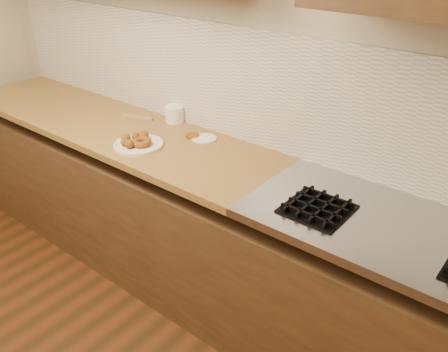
{
  "coord_description": "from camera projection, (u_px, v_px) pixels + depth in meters",
  "views": [
    {
      "loc": [
        1.54,
        0.07,
        1.95
      ],
      "look_at": [
        0.35,
        1.55,
        0.93
      ],
      "focal_mm": 38.0,
      "sensor_mm": 36.0,
      "label": 1
    }
  ],
  "objects": [
    {
      "name": "brass_jar_lid",
      "position": [
        193.0,
        136.0,
        2.62
      ],
      "size": [
        0.08,
        0.08,
        0.01
      ],
      "primitive_type": "cylinder",
      "rotation": [
        0.0,
        0.0,
        -0.04
      ],
      "color": "#AC6717",
      "rests_on": "butcher_block"
    },
    {
      "name": "tub_lid",
      "position": [
        204.0,
        138.0,
        2.59
      ],
      "size": [
        0.14,
        0.14,
        0.01
      ],
      "primitive_type": "cylinder",
      "rotation": [
        0.0,
        0.0,
        0.01
      ],
      "color": "white",
      "rests_on": "butcher_block"
    },
    {
      "name": "wall_back",
      "position": [
        226.0,
        53.0,
        2.46
      ],
      "size": [
        4.0,
        0.02,
        2.7
      ],
      "primitive_type": "cube",
      "color": "#B6AA8F",
      "rests_on": "ground"
    },
    {
      "name": "stovetop",
      "position": [
        407.0,
        236.0,
        1.83
      ],
      "size": [
        1.3,
        0.62,
        0.04
      ],
      "primitive_type": "cube",
      "color": "#9EA0A5",
      "rests_on": "base_cabinet"
    },
    {
      "name": "plastic_tub",
      "position": [
        174.0,
        114.0,
        2.8
      ],
      "size": [
        0.11,
        0.11,
        0.09
      ],
      "primitive_type": "cylinder",
      "rotation": [
        0.0,
        0.0,
        -0.02
      ],
      "color": "white",
      "rests_on": "butcher_block"
    },
    {
      "name": "ring_donut",
      "position": [
        142.0,
        142.0,
        2.48
      ],
      "size": [
        0.13,
        0.13,
        0.05
      ],
      "primitive_type": "torus",
      "rotation": [
        0.1,
        0.0,
        0.28
      ],
      "color": "brown",
      "rests_on": "donut_plate"
    },
    {
      "name": "burner_grates",
      "position": [
        394.0,
        236.0,
        1.78
      ],
      "size": [
        0.91,
        0.26,
        0.03
      ],
      "color": "black",
      "rests_on": "stovetop"
    },
    {
      "name": "donut_plate",
      "position": [
        138.0,
        145.0,
        2.51
      ],
      "size": [
        0.26,
        0.26,
        0.02
      ],
      "primitive_type": "cylinder",
      "color": "silver",
      "rests_on": "butcher_block"
    },
    {
      "name": "butcher_block",
      "position": [
        108.0,
        125.0,
        2.83
      ],
      "size": [
        2.3,
        0.62,
        0.04
      ],
      "primitive_type": "cube",
      "color": "olive",
      "rests_on": "base_cabinet"
    },
    {
      "name": "fried_dough_chunks",
      "position": [
        133.0,
        139.0,
        2.51
      ],
      "size": [
        0.14,
        0.2,
        0.05
      ],
      "color": "brown",
      "rests_on": "donut_plate"
    },
    {
      "name": "backsplash",
      "position": [
        224.0,
        81.0,
        2.52
      ],
      "size": [
        3.6,
        0.02,
        0.6
      ],
      "primitive_type": "cube",
      "color": "silver",
      "rests_on": "wall_back"
    },
    {
      "name": "wooden_utensil",
      "position": [
        137.0,
        117.0,
        2.86
      ],
      "size": [
        0.2,
        0.09,
        0.02
      ],
      "primitive_type": "cube",
      "rotation": [
        0.0,
        0.0,
        0.32
      ],
      "color": "#A87C52",
      "rests_on": "butcher_block"
    },
    {
      "name": "base_cabinet",
      "position": [
        192.0,
        232.0,
        2.7
      ],
      "size": [
        3.6,
        0.6,
        0.77
      ],
      "primitive_type": "cube",
      "color": "#523A1D",
      "rests_on": "floor"
    }
  ]
}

